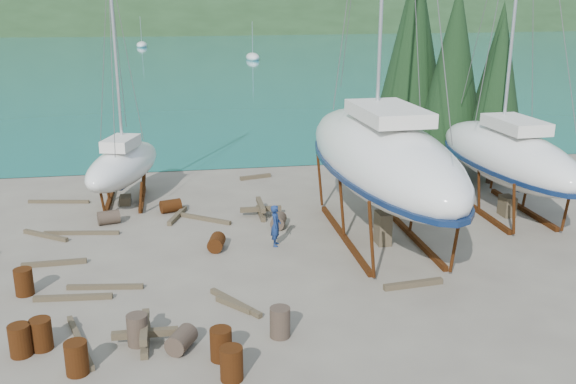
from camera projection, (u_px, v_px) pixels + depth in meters
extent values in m
plane|color=#645B4F|center=(236.00, 284.00, 21.27)|extent=(600.00, 600.00, 0.00)
plane|color=#196A81|center=(177.00, 17.00, 318.35)|extent=(700.00, 700.00, 0.00)
ellipsoid|color=#20361B|center=(177.00, 17.00, 323.07)|extent=(800.00, 360.00, 110.00)
cube|color=beige|center=(114.00, 22.00, 196.65)|extent=(6.00, 5.00, 4.00)
cube|color=#A54C2D|center=(113.00, 13.00, 195.83)|extent=(6.60, 5.60, 1.60)
cube|color=beige|center=(275.00, 21.00, 204.74)|extent=(6.00, 5.00, 4.00)
cube|color=#A54C2D|center=(274.00, 12.00, 203.93)|extent=(6.60, 5.60, 1.60)
cylinder|color=black|center=(447.00, 160.00, 34.38)|extent=(0.36, 0.36, 1.60)
cone|color=black|center=(454.00, 65.00, 32.93)|extent=(3.60, 3.60, 8.40)
cylinder|color=black|center=(490.00, 170.00, 32.77)|extent=(0.36, 0.36, 1.36)
cone|color=black|center=(498.00, 87.00, 31.53)|extent=(3.06, 3.06, 7.14)
cylinder|color=black|center=(408.00, 150.00, 35.99)|extent=(0.36, 0.36, 1.84)
cone|color=black|center=(414.00, 45.00, 34.32)|extent=(4.14, 4.14, 9.66)
cylinder|color=black|center=(490.00, 155.00, 35.83)|extent=(0.36, 0.36, 1.44)
cone|color=black|center=(498.00, 73.00, 34.52)|extent=(3.24, 3.24, 7.56)
ellipsoid|color=silver|center=(253.00, 57.00, 98.23)|extent=(2.00, 5.00, 1.40)
cylinder|color=silver|center=(252.00, 38.00, 97.40)|extent=(0.08, 0.08, 5.00)
ellipsoid|color=silver|center=(142.00, 45.00, 123.61)|extent=(2.00, 5.00, 1.40)
cylinder|color=silver|center=(141.00, 30.00, 122.78)|extent=(0.08, 0.08, 5.00)
ellipsoid|color=silver|center=(381.00, 157.00, 24.49)|extent=(4.36, 13.36, 3.08)
cube|color=#0C1D40|center=(385.00, 189.00, 24.18)|extent=(0.34, 2.39, 1.00)
cube|color=silver|center=(388.00, 113.00, 23.35)|extent=(2.27, 4.04, 0.50)
cube|color=#4F290D|center=(344.00, 237.00, 25.20)|extent=(0.18, 7.27, 0.20)
cube|color=#4F290D|center=(410.00, 233.00, 25.64)|extent=(0.18, 7.27, 0.20)
cube|color=brown|center=(383.00, 228.00, 24.64)|extent=(0.50, 0.80, 1.26)
ellipsoid|color=silver|center=(506.00, 155.00, 27.73)|extent=(3.40, 10.28, 2.40)
cube|color=#0C1D40|center=(510.00, 175.00, 27.47)|extent=(0.33, 1.84, 1.00)
cube|color=silver|center=(516.00, 124.00, 26.83)|extent=(1.76, 3.12, 0.50)
cube|color=#4F290D|center=(479.00, 211.00, 28.28)|extent=(0.18, 5.59, 0.20)
cube|color=#4F290D|center=(522.00, 209.00, 28.62)|extent=(0.18, 5.59, 0.20)
cube|color=brown|center=(507.00, 206.00, 27.87)|extent=(0.50, 0.80, 0.89)
ellipsoid|color=silver|center=(123.00, 165.00, 29.40)|extent=(4.08, 7.12, 1.75)
cube|color=#0C1D40|center=(123.00, 176.00, 29.20)|extent=(0.61, 1.24, 1.00)
cube|color=silver|center=(121.00, 143.00, 28.75)|extent=(1.73, 2.30, 0.50)
cylinder|color=silver|center=(115.00, 53.00, 28.25)|extent=(0.14, 0.14, 8.15)
cube|color=#4F290D|center=(109.00, 200.00, 29.75)|extent=(0.18, 3.74, 0.20)
cube|color=#4F290D|center=(142.00, 199.00, 29.99)|extent=(0.18, 3.74, 0.20)
cube|color=brown|center=(125.00, 200.00, 29.53)|extent=(0.50, 0.80, 0.37)
imported|color=navy|center=(276.00, 226.00, 24.40)|extent=(0.50, 0.66, 1.62)
cylinder|color=#4F290D|center=(20.00, 340.00, 16.94)|extent=(0.58, 0.58, 0.88)
cylinder|color=#2D2823|center=(181.00, 340.00, 17.25)|extent=(0.92, 1.05, 0.58)
cylinder|color=#4F290D|center=(221.00, 344.00, 16.75)|extent=(0.58, 0.58, 0.88)
cylinder|color=#4F290D|center=(171.00, 206.00, 28.36)|extent=(1.01, 0.82, 0.58)
cylinder|color=#2D2823|center=(138.00, 330.00, 17.48)|extent=(0.58, 0.58, 0.88)
cylinder|color=#4F290D|center=(216.00, 242.00, 24.13)|extent=(0.76, 0.99, 0.58)
cylinder|color=#4F290D|center=(232.00, 364.00, 15.86)|extent=(0.58, 0.58, 0.88)
cylinder|color=#4F290D|center=(24.00, 282.00, 20.43)|extent=(0.58, 0.58, 0.88)
cylinder|color=#2D2823|center=(109.00, 217.00, 26.88)|extent=(1.00, 0.78, 0.58)
cylinder|color=#4F290D|center=(77.00, 358.00, 16.11)|extent=(0.58, 0.58, 0.88)
cylinder|color=#2D2823|center=(279.00, 221.00, 26.45)|extent=(0.81, 1.01, 0.58)
cylinder|color=#4F290D|center=(41.00, 334.00, 17.25)|extent=(0.58, 0.58, 0.88)
cylinder|color=#2D2823|center=(280.00, 322.00, 17.89)|extent=(0.58, 0.58, 0.88)
cube|color=brown|center=(59.00, 202.00, 29.68)|extent=(2.80, 0.66, 0.14)
cube|color=brown|center=(413.00, 284.00, 21.07)|extent=(2.10, 0.42, 0.19)
cube|color=brown|center=(80.00, 342.00, 17.58)|extent=(1.12, 2.98, 0.15)
cube|color=brown|center=(54.00, 263.00, 22.77)|extent=(2.22, 0.26, 0.17)
cube|color=brown|center=(235.00, 303.00, 19.82)|extent=(1.45, 2.08, 0.16)
cube|color=brown|center=(255.00, 177.00, 33.71)|extent=(1.69, 0.63, 0.19)
cube|color=brown|center=(234.00, 305.00, 19.68)|extent=(1.08, 1.21, 0.17)
cube|color=brown|center=(177.00, 216.00, 27.69)|extent=(0.87, 2.10, 0.19)
cube|color=brown|center=(203.00, 218.00, 27.40)|extent=(2.33, 1.77, 0.16)
cube|color=brown|center=(105.00, 287.00, 20.92)|extent=(2.48, 0.50, 0.15)
cube|color=brown|center=(73.00, 297.00, 20.16)|extent=(2.44, 0.37, 0.17)
cube|color=brown|center=(82.00, 233.00, 25.73)|extent=(3.00, 0.61, 0.15)
cube|color=brown|center=(46.00, 235.00, 25.42)|extent=(1.94, 1.47, 0.16)
cube|color=brown|center=(146.00, 340.00, 17.64)|extent=(0.20, 1.80, 0.20)
cube|color=brown|center=(145.00, 333.00, 17.58)|extent=(1.80, 0.20, 0.20)
cube|color=brown|center=(145.00, 327.00, 17.52)|extent=(0.20, 1.80, 0.20)
cube|color=brown|center=(261.00, 213.00, 27.97)|extent=(0.20, 1.80, 0.20)
cube|color=brown|center=(261.00, 209.00, 27.91)|extent=(1.80, 0.20, 0.20)
cube|color=brown|center=(261.00, 205.00, 27.86)|extent=(0.20, 1.80, 0.20)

